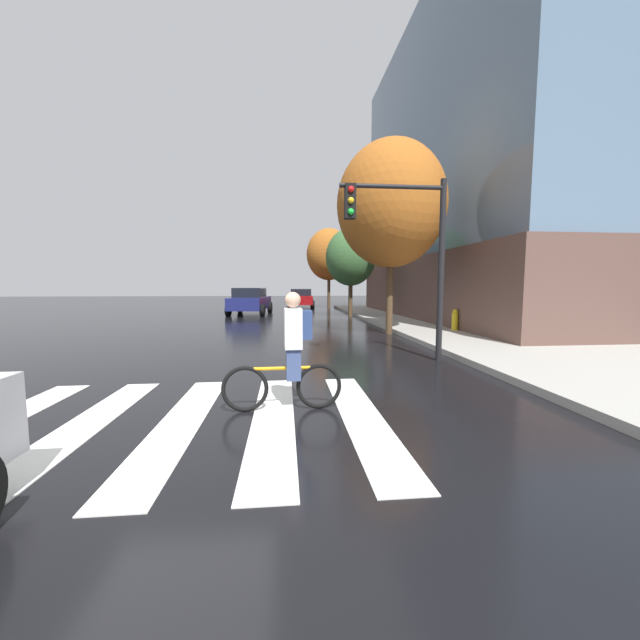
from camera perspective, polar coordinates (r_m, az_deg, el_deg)
name	(u,v)px	position (r m, az deg, el deg)	size (l,w,h in m)	color
ground_plane	(175,423)	(5.23, -21.95, -14.84)	(120.00, 120.00, 0.00)	black
crosswalk_stripes	(134,424)	(5.39, -27.39, -14.36)	(6.51, 3.86, 0.01)	silver
sedan_mid	(250,301)	(22.86, -10.98, 3.01)	(2.62, 4.95, 1.65)	navy
sedan_far	(301,298)	(29.34, -3.03, 3.49)	(2.23, 4.50, 1.53)	maroon
cyclist	(291,352)	(5.14, -4.62, -5.04)	(1.71, 0.37, 1.69)	black
traffic_light_near	(407,238)	(8.67, 13.63, 12.47)	(2.47, 0.28, 4.20)	black
fire_hydrant	(455,320)	(14.09, 20.58, 0.01)	(0.33, 0.22, 0.78)	gold
street_tree_near	(391,205)	(13.74, 11.20, 17.47)	(3.88, 3.88, 6.91)	#4C3823
street_tree_mid	(351,257)	(20.77, 4.88, 9.88)	(2.83, 2.83, 5.03)	#4C3823
street_tree_far	(329,254)	(28.95, 1.42, 10.33)	(3.54, 3.54, 6.29)	#4C3823
corner_building	(588,175)	(25.12, 36.74, 17.89)	(19.66, 18.59, 15.40)	brown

